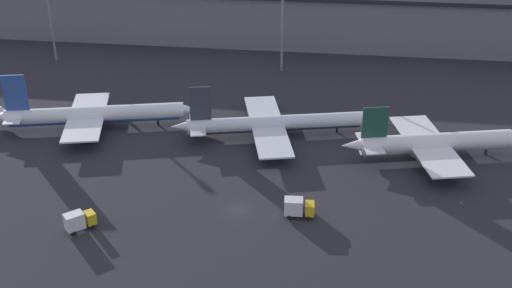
# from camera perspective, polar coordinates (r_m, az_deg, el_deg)

# --- Properties ---
(ground) EXTENTS (600.00, 600.00, 0.00)m
(ground) POSITION_cam_1_polar(r_m,az_deg,el_deg) (120.10, -1.58, -5.95)
(ground) COLOR #26262B
(terminal_building) EXTENTS (233.69, 24.46, 17.21)m
(terminal_building) POSITION_cam_1_polar(r_m,az_deg,el_deg) (208.71, 2.80, 11.46)
(terminal_building) COLOR slate
(terminal_building) RESTS_ON ground
(airplane_1) EXTENTS (47.69, 27.88, 13.95)m
(airplane_1) POSITION_cam_1_polar(r_m,az_deg,el_deg) (154.05, -14.29, 2.53)
(airplane_1) COLOR white
(airplane_1) RESTS_ON ground
(airplane_2) EXTENTS (46.66, 32.82, 12.79)m
(airplane_2) POSITION_cam_1_polar(r_m,az_deg,el_deg) (145.80, 1.57, 1.83)
(airplane_2) COLOR silver
(airplane_2) RESTS_ON ground
(airplane_3) EXTENTS (40.33, 29.20, 12.49)m
(airplane_3) POSITION_cam_1_polar(r_m,az_deg,el_deg) (141.37, 15.54, 0.08)
(airplane_3) COLOR white
(airplane_3) RESTS_ON ground
(service_vehicle_1) EXTENTS (5.45, 5.25, 3.65)m
(service_vehicle_1) POSITION_cam_1_polar(r_m,az_deg,el_deg) (118.06, -15.48, -6.58)
(service_vehicle_1) COLOR gold
(service_vehicle_1) RESTS_ON ground
(service_vehicle_2) EXTENTS (5.60, 2.78, 3.67)m
(service_vehicle_2) POSITION_cam_1_polar(r_m,az_deg,el_deg) (117.63, 3.75, -5.63)
(service_vehicle_2) COLOR gold
(service_vehicle_2) RESTS_ON ground
(lamp_post_0) EXTENTS (1.80, 1.80, 26.50)m
(lamp_post_0) POSITION_cam_1_polar(r_m,az_deg,el_deg) (197.69, -17.99, 11.69)
(lamp_post_0) COLOR slate
(lamp_post_0) RESTS_ON ground
(lamp_post_1) EXTENTS (1.80, 1.80, 23.79)m
(lamp_post_1) POSITION_cam_1_polar(r_m,az_deg,el_deg) (180.42, 2.36, 11.07)
(lamp_post_1) COLOR slate
(lamp_post_1) RESTS_ON ground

